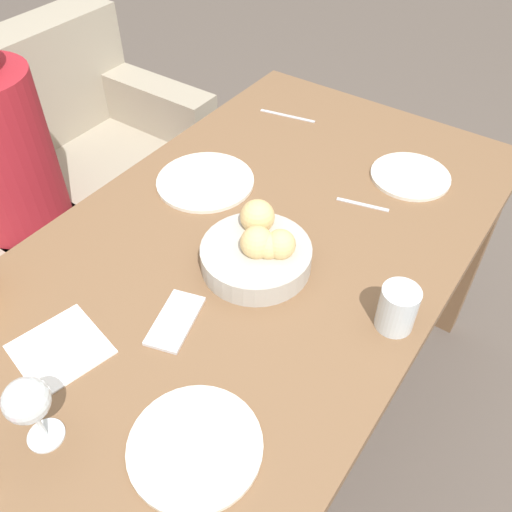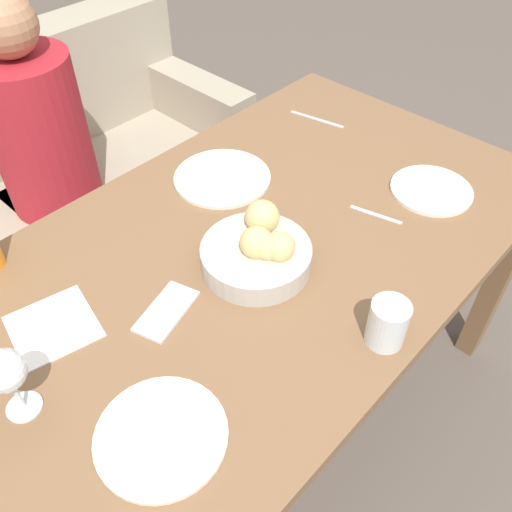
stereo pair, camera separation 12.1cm
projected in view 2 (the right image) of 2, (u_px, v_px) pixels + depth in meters
The scene contains 14 objects.
ground_plane at pixel (254, 411), 1.82m from camera, with size 10.00×10.00×0.00m, color #564C44.
dining_table at pixel (253, 272), 1.34m from camera, with size 1.57×0.90×0.78m.
couch at pixel (26, 213), 2.08m from camera, with size 1.74×0.70×0.86m.
seated_person at pixel (55, 183), 1.92m from camera, with size 0.32×0.41×1.14m.
bread_basket at pixel (259, 250), 1.20m from camera, with size 0.25×0.25×0.12m.
plate_near_left at pixel (161, 436), 0.93m from camera, with size 0.23×0.23×0.01m.
plate_near_right at pixel (431, 190), 1.42m from camera, with size 0.21×0.21×0.01m.
plate_far_center at pixel (222, 178), 1.46m from camera, with size 0.26×0.26×0.01m.
water_tumbler at pixel (387, 323), 1.05m from camera, with size 0.08×0.08×0.10m.
wine_glass at pixel (5, 373), 0.89m from camera, with size 0.08×0.08×0.16m.
fork_silver at pixel (317, 119), 1.68m from camera, with size 0.05×0.18×0.00m.
spoon_coffee at pixel (376, 215), 1.35m from camera, with size 0.04×0.13×0.00m.
napkin at pixel (53, 326), 1.10m from camera, with size 0.20×0.20×0.00m.
cell_phone at pixel (166, 311), 1.13m from camera, with size 0.16×0.11×0.01m.
Camera 2 is at (-0.67, -0.64, 1.65)m, focal length 38.00 mm.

